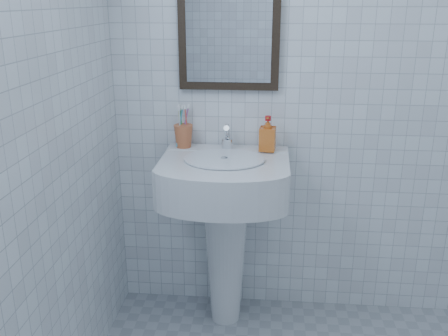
# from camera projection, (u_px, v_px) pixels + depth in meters

# --- Properties ---
(wall_back) EXTENTS (2.20, 0.02, 2.50)m
(wall_back) POSITION_uv_depth(u_px,v_px,m) (327.00, 88.00, 2.50)
(wall_back) COLOR silver
(wall_back) RESTS_ON ground
(washbasin) EXTENTS (0.62, 0.45, 0.96)m
(washbasin) POSITION_uv_depth(u_px,v_px,m) (225.00, 213.00, 2.54)
(washbasin) COLOR white
(washbasin) RESTS_ON ground
(faucet) EXTENTS (0.06, 0.12, 0.14)m
(faucet) POSITION_uv_depth(u_px,v_px,m) (227.00, 139.00, 2.53)
(faucet) COLOR silver
(faucet) RESTS_ON washbasin
(toothbrush_cup) EXTENTS (0.12, 0.12, 0.12)m
(toothbrush_cup) POSITION_uv_depth(u_px,v_px,m) (184.00, 136.00, 2.57)
(toothbrush_cup) COLOR #C06036
(toothbrush_cup) RESTS_ON washbasin
(soap_dispenser) EXTENTS (0.09, 0.09, 0.18)m
(soap_dispenser) POSITION_uv_depth(u_px,v_px,m) (268.00, 133.00, 2.50)
(soap_dispenser) COLOR #B84412
(soap_dispenser) RESTS_ON washbasin
(wall_mirror) EXTENTS (0.50, 0.04, 0.62)m
(wall_mirror) POSITION_uv_depth(u_px,v_px,m) (229.00, 26.00, 2.43)
(wall_mirror) COLOR black
(wall_mirror) RESTS_ON wall_back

